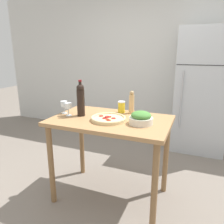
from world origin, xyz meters
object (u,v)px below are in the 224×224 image
object	(u,v)px
wine_glass_near	(68,106)
wine_glass_far	(64,104)
homemade_pizza	(108,118)
salt_canister	(122,107)
salad_bowl	(141,118)
refrigerator	(202,91)
pepper_mill	(132,103)
wine_bottle	(81,99)

from	to	relation	value
wine_glass_near	wine_glass_far	bearing A→B (deg)	148.02
homemade_pizza	salt_canister	world-z (taller)	salt_canister
wine_glass_near	salad_bowl	bearing A→B (deg)	1.28
refrigerator	wine_glass_far	size ratio (longest dim) A/B	13.82
wine_glass_far	salt_canister	distance (m)	0.62
wine_glass_near	pepper_mill	distance (m)	0.67
wine_glass_far	pepper_mill	size ratio (longest dim) A/B	0.55
pepper_mill	homemade_pizza	distance (m)	0.37
wine_bottle	salt_canister	size ratio (longest dim) A/B	2.97
homemade_pizza	wine_bottle	bearing A→B (deg)	172.68
refrigerator	wine_bottle	xyz separation A→B (m)	(-1.15, -1.68, 0.12)
wine_bottle	homemade_pizza	bearing A→B (deg)	-7.32
refrigerator	homemade_pizza	size ratio (longest dim) A/B	5.53
wine_glass_far	homemade_pizza	distance (m)	0.54
refrigerator	pepper_mill	world-z (taller)	refrigerator
wine_glass_far	homemade_pizza	world-z (taller)	wine_glass_far
refrigerator	wine_glass_near	size ratio (longest dim) A/B	13.82
wine_bottle	homemade_pizza	xyz separation A→B (m)	(0.32, -0.04, -0.16)
refrigerator	pepper_mill	size ratio (longest dim) A/B	7.64
salad_bowl	wine_glass_far	bearing A→B (deg)	177.50
homemade_pizza	salt_canister	bearing A→B (deg)	85.14
homemade_pizza	wine_glass_far	bearing A→B (deg)	174.49
wine_glass_far	pepper_mill	world-z (taller)	pepper_mill
salt_canister	salad_bowl	bearing A→B (deg)	-45.26
wine_glass_near	salad_bowl	xyz separation A→B (m)	(0.77, 0.02, -0.04)
salad_bowl	homemade_pizza	distance (m)	0.32
wine_glass_far	homemade_pizza	xyz separation A→B (m)	(0.53, -0.05, -0.08)
wine_glass_far	salad_bowl	bearing A→B (deg)	-2.50
pepper_mill	salt_canister	bearing A→B (deg)	-171.89
pepper_mill	homemade_pizza	size ratio (longest dim) A/B	0.72
homemade_pizza	salt_canister	size ratio (longest dim) A/B	2.71
wine_glass_near	pepper_mill	size ratio (longest dim) A/B	0.55
wine_glass_near	salt_canister	bearing A→B (deg)	33.80
pepper_mill	salt_canister	size ratio (longest dim) A/B	1.96
refrigerator	wine_glass_near	bearing A→B (deg)	-126.57
refrigerator	wine_bottle	bearing A→B (deg)	-124.47
homemade_pizza	wine_glass_near	bearing A→B (deg)	-179.59
wine_glass_far	refrigerator	bearing A→B (deg)	50.70
salad_bowl	pepper_mill	bearing A→B (deg)	120.89
wine_bottle	salad_bowl	world-z (taller)	wine_bottle
pepper_mill	salad_bowl	bearing A→B (deg)	-59.11
homemade_pizza	salad_bowl	bearing A→B (deg)	2.48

